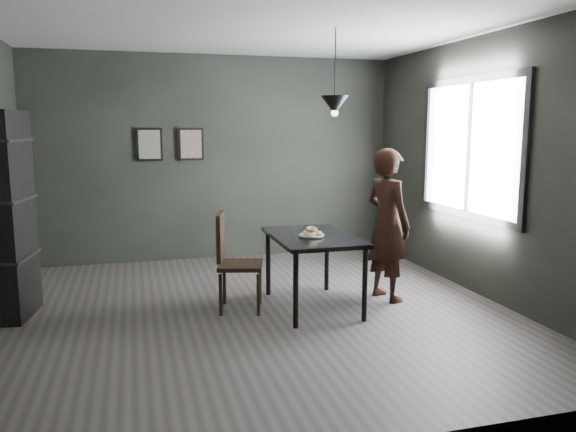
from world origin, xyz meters
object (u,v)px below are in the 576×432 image
object	(u,v)px
white_plate	(312,236)
wood_chair	(231,255)
pendant_lamp	(335,105)
woman	(388,225)
cafe_table	(313,243)
shelf_unit	(5,216)

from	to	relation	value
white_plate	wood_chair	bearing A→B (deg)	166.12
pendant_lamp	woman	bearing A→B (deg)	-3.48
cafe_table	shelf_unit	distance (m)	2.98
shelf_unit	wood_chair	bearing A→B (deg)	-1.63
wood_chair	white_plate	bearing A→B (deg)	0.86
pendant_lamp	wood_chair	bearing A→B (deg)	178.31
shelf_unit	pendant_lamp	xyz separation A→B (m)	(3.17, -0.41, 1.06)
cafe_table	white_plate	world-z (taller)	white_plate
cafe_table	woman	distance (m)	0.86
woman	cafe_table	bearing A→B (deg)	78.32
woman	shelf_unit	distance (m)	3.80
cafe_table	wood_chair	bearing A→B (deg)	170.82
white_plate	pendant_lamp	bearing A→B (deg)	29.31
cafe_table	wood_chair	xyz separation A→B (m)	(-0.81, 0.13, -0.11)
woman	pendant_lamp	world-z (taller)	pendant_lamp
woman	wood_chair	world-z (taller)	woman
cafe_table	woman	size ratio (longest dim) A/B	0.74
wood_chair	woman	bearing A→B (deg)	12.40
cafe_table	white_plate	bearing A→B (deg)	-120.80
white_plate	wood_chair	distance (m)	0.82
white_plate	shelf_unit	distance (m)	2.95
woman	shelf_unit	world-z (taller)	shelf_unit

